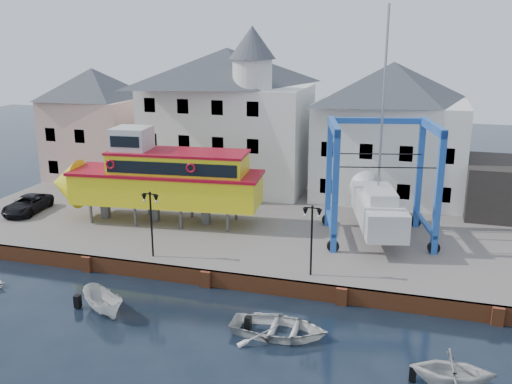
# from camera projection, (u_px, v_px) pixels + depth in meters

# --- Properties ---
(ground) EXTENTS (140.00, 140.00, 0.00)m
(ground) POSITION_uv_depth(u_px,v_px,m) (206.00, 287.00, 33.69)
(ground) COLOR black
(ground) RESTS_ON ground
(hardstanding) EXTENTS (44.00, 22.00, 1.00)m
(hardstanding) POSITION_uv_depth(u_px,v_px,m) (258.00, 221.00, 43.71)
(hardstanding) COLOR slate
(hardstanding) RESTS_ON ground
(quay_wall) EXTENTS (44.00, 0.47, 1.00)m
(quay_wall) POSITION_uv_depth(u_px,v_px,m) (207.00, 278.00, 33.65)
(quay_wall) COLOR brown
(quay_wall) RESTS_ON ground
(building_pink) EXTENTS (8.00, 7.00, 10.30)m
(building_pink) POSITION_uv_depth(u_px,v_px,m) (95.00, 124.00, 53.53)
(building_pink) COLOR #CCA18C
(building_pink) RESTS_ON hardstanding
(building_white_main) EXTENTS (14.00, 8.30, 14.00)m
(building_white_main) POSITION_uv_depth(u_px,v_px,m) (229.00, 116.00, 49.99)
(building_white_main) COLOR white
(building_white_main) RESTS_ON hardstanding
(building_white_right) EXTENTS (12.00, 8.00, 11.20)m
(building_white_right) POSITION_uv_depth(u_px,v_px,m) (390.00, 131.00, 46.97)
(building_white_right) COLOR white
(building_white_right) RESTS_ON hardstanding
(lamp_post_left) EXTENTS (1.12, 0.32, 4.20)m
(lamp_post_left) POSITION_uv_depth(u_px,v_px,m) (151.00, 208.00, 34.75)
(lamp_post_left) COLOR black
(lamp_post_left) RESTS_ON hardstanding
(lamp_post_right) EXTENTS (1.12, 0.32, 4.20)m
(lamp_post_right) POSITION_uv_depth(u_px,v_px,m) (312.00, 223.00, 32.03)
(lamp_post_right) COLOR black
(lamp_post_right) RESTS_ON hardstanding
(tour_boat) EXTENTS (16.24, 5.36, 6.94)m
(tour_boat) POSITION_uv_depth(u_px,v_px,m) (154.00, 178.00, 41.37)
(tour_boat) COLOR #59595E
(tour_boat) RESTS_ON hardstanding
(travel_lift) EXTENTS (8.20, 10.39, 15.21)m
(travel_lift) POSITION_uv_depth(u_px,v_px,m) (376.00, 199.00, 38.88)
(travel_lift) COLOR #1F4AAE
(travel_lift) RESTS_ON hardstanding
(van) EXTENTS (2.64, 4.90, 1.31)m
(van) POSITION_uv_depth(u_px,v_px,m) (27.00, 204.00, 44.05)
(van) COLOR black
(van) RESTS_ON hardstanding
(motorboat_a) EXTENTS (3.71, 3.11, 1.38)m
(motorboat_a) POSITION_uv_depth(u_px,v_px,m) (104.00, 312.00, 30.64)
(motorboat_a) COLOR silver
(motorboat_a) RESTS_ON ground
(motorboat_b) EXTENTS (4.96, 3.61, 1.01)m
(motorboat_b) POSITION_uv_depth(u_px,v_px,m) (279.00, 335.00, 28.33)
(motorboat_b) COLOR silver
(motorboat_b) RESTS_ON ground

